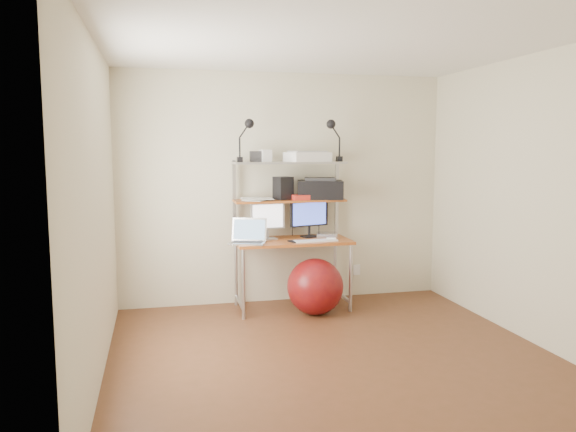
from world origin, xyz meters
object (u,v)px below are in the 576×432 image
(printer, at_px, (320,189))
(monitor_black, at_px, (309,216))
(laptop, at_px, (248,238))
(monitor_silver, at_px, (268,219))
(exercise_ball, at_px, (315,287))

(printer, bearing_deg, monitor_black, -169.06)
(laptop, relative_size, printer, 0.79)
(monitor_black, height_order, printer, printer)
(monitor_silver, distance_m, laptop, 0.34)
(printer, distance_m, exercise_ball, 1.06)
(monitor_black, relative_size, printer, 0.84)
(laptop, distance_m, exercise_ball, 0.85)
(monitor_silver, xyz_separation_m, laptop, (-0.24, -0.19, -0.17))
(monitor_silver, height_order, laptop, monitor_silver)
(monitor_silver, bearing_deg, exercise_ball, -47.42)
(laptop, xyz_separation_m, printer, (0.82, 0.23, 0.47))
(printer, relative_size, exercise_ball, 0.94)
(monitor_silver, distance_m, monitor_black, 0.47)
(monitor_silver, relative_size, monitor_black, 0.90)
(laptop, height_order, exercise_ball, laptop)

